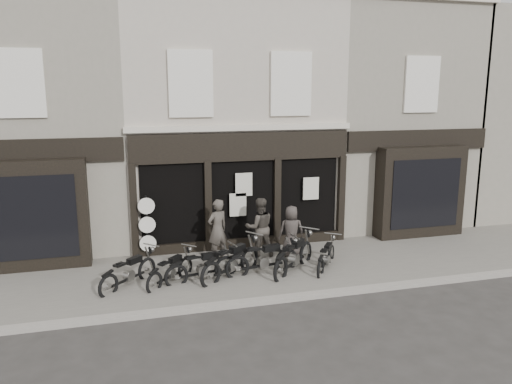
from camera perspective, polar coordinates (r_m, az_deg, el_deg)
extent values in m
plane|color=#2D2B28|center=(13.98, 1.45, -10.34)|extent=(90.00, 90.00, 0.00)
cube|color=#645F58|center=(14.77, 0.43, -8.87)|extent=(30.00, 4.20, 0.12)
cube|color=gray|center=(12.86, 3.09, -12.08)|extent=(30.00, 0.25, 0.13)
cube|color=#B5AA9B|center=(18.82, -3.80, 8.17)|extent=(7.20, 6.00, 8.20)
cube|color=black|center=(15.88, -1.53, 5.19)|extent=(7.10, 0.18, 0.90)
cube|color=black|center=(16.28, -1.54, -1.62)|extent=(6.50, 0.10, 2.95)
cube|color=black|center=(16.55, -1.46, -5.99)|extent=(7.10, 0.20, 0.44)
cube|color=beige|center=(15.86, -1.57, 7.36)|extent=(7.30, 0.22, 0.18)
cube|color=silver|center=(15.51, -7.48, 12.16)|extent=(1.35, 0.12, 2.00)
cube|color=black|center=(15.54, -7.49, 12.16)|extent=(1.05, 0.06, 1.70)
cube|color=silver|center=(16.27, 4.02, 12.21)|extent=(1.35, 0.12, 2.00)
cube|color=black|center=(16.29, 3.98, 12.20)|extent=(1.05, 0.06, 1.70)
cube|color=black|center=(15.75, -13.76, -2.22)|extent=(0.22, 0.22, 3.00)
cube|color=black|center=(15.96, -5.49, -1.75)|extent=(0.22, 0.22, 3.00)
cube|color=black|center=(16.49, 2.41, -1.27)|extent=(0.22, 0.22, 3.00)
cube|color=black|center=(17.32, 9.68, -0.80)|extent=(0.22, 0.22, 3.00)
cube|color=beige|center=(15.95, -1.40, 0.86)|extent=(0.55, 0.04, 0.75)
cube|color=beige|center=(16.69, 6.29, 0.40)|extent=(0.55, 0.04, 0.75)
cube|color=beige|center=(16.04, -2.08, -1.46)|extent=(0.55, 0.04, 0.75)
cube|color=gray|center=(18.63, -23.47, 7.21)|extent=(5.50, 6.00, 8.20)
cube|color=black|center=(15.69, -24.41, -2.44)|extent=(3.20, 0.70, 3.20)
cube|color=black|center=(15.35, -24.61, -2.75)|extent=(2.60, 0.06, 2.40)
cube|color=black|center=(15.67, -24.79, 4.22)|extent=(5.40, 0.16, 0.70)
cube|color=silver|center=(15.59, -25.39, 11.16)|extent=(1.30, 0.10, 1.90)
cube|color=black|center=(15.62, -25.37, 11.16)|extent=(1.00, 0.06, 1.60)
cube|color=gray|center=(21.03, 13.59, 8.24)|extent=(5.50, 6.00, 8.20)
cube|color=black|center=(18.48, 18.21, 0.03)|extent=(3.20, 0.70, 3.20)
cube|color=black|center=(18.19, 18.81, -0.18)|extent=(2.60, 0.06, 2.40)
cube|color=black|center=(18.47, 18.06, 5.69)|extent=(5.40, 0.16, 0.70)
cube|color=silver|center=(18.39, 18.42, 11.59)|extent=(1.30, 0.10, 1.90)
cube|color=black|center=(18.42, 18.37, 11.59)|extent=(1.00, 0.06, 1.60)
torus|color=black|center=(14.35, -12.37, -8.62)|extent=(0.54, 0.53, 0.67)
torus|color=black|center=(13.41, -16.52, -10.31)|extent=(0.54, 0.53, 0.67)
cube|color=black|center=(13.89, -14.36, -9.60)|extent=(0.87, 0.86, 0.06)
cube|color=gray|center=(13.87, -14.32, -9.27)|extent=(0.29, 0.29, 0.26)
cube|color=black|center=(13.90, -13.71, -7.56)|extent=(0.44, 0.44, 0.17)
cube|color=black|center=(13.52, -15.34, -8.01)|extent=(0.35, 0.35, 0.06)
cylinder|color=gray|center=(14.29, -11.89, -5.94)|extent=(0.43, 0.43, 0.04)
torus|color=black|center=(14.35, -8.09, -8.56)|extent=(0.49, 0.50, 0.62)
torus|color=black|center=(13.40, -11.55, -10.19)|extent=(0.49, 0.50, 0.62)
cube|color=black|center=(13.88, -9.75, -9.49)|extent=(0.79, 0.81, 0.05)
cube|color=gray|center=(13.87, -9.72, -9.18)|extent=(0.27, 0.27, 0.24)
cube|color=black|center=(13.91, -9.20, -7.58)|extent=(0.40, 0.41, 0.16)
cube|color=black|center=(13.53, -10.55, -8.03)|extent=(0.32, 0.32, 0.05)
cylinder|color=gray|center=(14.31, -7.68, -6.06)|extent=(0.40, 0.39, 0.03)
torus|color=black|center=(14.17, -3.52, -8.60)|extent=(0.68, 0.24, 0.68)
torus|color=black|center=(13.66, -9.10, -9.52)|extent=(0.68, 0.24, 0.68)
cube|color=black|center=(13.92, -6.25, -9.22)|extent=(1.17, 0.32, 0.06)
cube|color=gray|center=(13.90, -6.18, -8.89)|extent=(0.28, 0.23, 0.26)
cube|color=black|center=(13.85, -5.29, -7.27)|extent=(0.49, 0.27, 0.17)
cube|color=black|center=(13.64, -7.47, -7.45)|extent=(0.34, 0.26, 0.06)
cylinder|color=gray|center=(14.05, -2.73, -5.93)|extent=(0.17, 0.57, 0.04)
torus|color=black|center=(14.66, -0.78, -7.72)|extent=(0.67, 0.53, 0.76)
torus|color=black|center=(13.53, -5.22, -9.46)|extent=(0.67, 0.53, 0.76)
cube|color=black|center=(14.09, -2.90, -8.74)|extent=(1.11, 0.82, 0.07)
cube|color=gray|center=(14.08, -2.84, -8.37)|extent=(0.33, 0.32, 0.29)
cube|color=black|center=(14.13, -2.14, -6.47)|extent=(0.53, 0.45, 0.19)
cube|color=black|center=(13.68, -3.87, -6.92)|extent=(0.40, 0.38, 0.07)
cylinder|color=gray|center=(14.61, -0.17, -4.75)|extent=(0.41, 0.55, 0.04)
torus|color=black|center=(14.65, 3.51, -7.82)|extent=(0.73, 0.21, 0.73)
torus|color=black|center=(14.04, -2.16, -8.69)|extent=(0.73, 0.21, 0.73)
cube|color=black|center=(14.34, 0.74, -8.41)|extent=(1.26, 0.25, 0.06)
cube|color=gray|center=(14.32, 0.82, -8.08)|extent=(0.28, 0.23, 0.28)
cube|color=black|center=(14.30, 1.76, -6.40)|extent=(0.51, 0.26, 0.18)
cube|color=black|center=(14.04, -0.45, -6.55)|extent=(0.35, 0.26, 0.06)
cylinder|color=gray|center=(14.54, 4.37, -5.06)|extent=(0.13, 0.62, 0.04)
torus|color=black|center=(15.23, 5.67, -7.02)|extent=(0.61, 0.61, 0.76)
torus|color=black|center=(13.85, 2.83, -8.91)|extent=(0.61, 0.61, 0.76)
cube|color=black|center=(14.55, 4.32, -8.09)|extent=(0.99, 0.97, 0.07)
cube|color=gray|center=(14.54, 4.36, -7.73)|extent=(0.33, 0.33, 0.29)
cube|color=black|center=(14.63, 4.85, -5.85)|extent=(0.50, 0.50, 0.19)
cube|color=black|center=(14.08, 3.75, -6.35)|extent=(0.40, 0.39, 0.07)
cylinder|color=gray|center=(15.22, 6.11, -4.13)|extent=(0.48, 0.49, 0.04)
torus|color=black|center=(15.44, 8.56, -7.09)|extent=(0.44, 0.55, 0.62)
torus|color=black|center=(14.22, 7.38, -8.73)|extent=(0.44, 0.55, 0.62)
cube|color=black|center=(14.84, 7.99, -8.01)|extent=(0.68, 0.91, 0.06)
cube|color=gray|center=(14.83, 8.01, -7.72)|extent=(0.26, 0.28, 0.24)
cube|color=black|center=(14.93, 8.25, -6.19)|extent=(0.38, 0.43, 0.16)
cube|color=black|center=(14.44, 7.79, -6.64)|extent=(0.31, 0.33, 0.06)
cylinder|color=gray|center=(15.45, 8.79, -4.73)|extent=(0.45, 0.34, 0.03)
imported|color=#47413A|center=(15.22, -4.42, -4.30)|extent=(0.81, 0.70, 1.88)
imported|color=#3E3932|center=(15.47, 0.40, -4.05)|extent=(0.92, 0.72, 1.86)
imported|color=#393330|center=(15.54, 4.06, -4.49)|extent=(0.87, 0.66, 1.61)
cylinder|color=black|center=(15.97, -12.16, -7.65)|extent=(0.33, 0.33, 0.05)
cylinder|color=black|center=(15.67, -12.32, -4.12)|extent=(0.06, 0.06, 2.09)
cylinder|color=black|center=(15.47, -12.43, -1.55)|extent=(0.51, 0.06, 0.51)
cylinder|color=silver|center=(15.44, -12.43, -1.57)|extent=(0.51, 0.03, 0.51)
cylinder|color=black|center=(15.61, -12.34, -3.67)|extent=(0.51, 0.06, 0.51)
cylinder|color=silver|center=(15.59, -12.33, -3.69)|extent=(0.51, 0.03, 0.51)
cylinder|color=black|center=(15.77, -12.25, -5.74)|extent=(0.51, 0.06, 0.51)
cylinder|color=silver|center=(15.75, -12.24, -5.77)|extent=(0.51, 0.03, 0.51)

